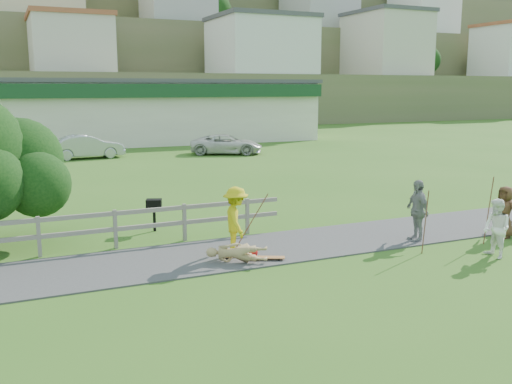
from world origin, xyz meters
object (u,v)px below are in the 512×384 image
at_px(skater_fallen, 237,253).
at_px(spectator_a, 497,229).
at_px(car_white, 226,144).
at_px(car_silver, 87,147).
at_px(spectator_b, 417,211).
at_px(skater_rider, 236,224).
at_px(bbq, 154,215).
at_px(spectator_c, 504,212).

xyz_separation_m(skater_fallen, spectator_a, (6.45, -2.28, 0.51)).
distance_m(spectator_a, car_white, 25.21).
bearing_deg(skater_fallen, spectator_a, -78.87).
bearing_deg(car_silver, spectator_b, -170.55).
xyz_separation_m(skater_rider, car_white, (8.36, 22.28, -0.23)).
bearing_deg(skater_fallen, bbq, 45.01).
height_order(spectator_a, bbq, spectator_a).
relative_size(spectator_a, bbq, 1.55).
xyz_separation_m(skater_fallen, spectator_c, (8.29, -0.83, 0.50)).
xyz_separation_m(skater_rider, skater_fallen, (-0.21, -0.56, -0.61)).
xyz_separation_m(skater_rider, car_silver, (-0.59, 23.68, -0.15)).
relative_size(spectator_b, spectator_c, 1.17).
bearing_deg(skater_rider, spectator_a, -103.19).
distance_m(car_silver, bbq, 20.08).
bearing_deg(spectator_a, skater_rider, -108.61).
height_order(skater_rider, skater_fallen, skater_rider).
relative_size(skater_fallen, bbq, 1.52).
bearing_deg(car_white, car_silver, 104.67).
height_order(spectator_c, bbq, spectator_c).
height_order(spectator_b, car_white, spectator_b).
relative_size(spectator_b, bbq, 1.79).
bearing_deg(skater_rider, car_white, -9.29).
bearing_deg(bbq, car_white, 82.36).
relative_size(spectator_a, spectator_c, 1.01).
bearing_deg(spectator_c, car_silver, -171.02).
distance_m(spectator_b, car_white, 23.15).
height_order(spectator_c, car_silver, spectator_c).
bearing_deg(skater_rider, spectator_b, -85.86).
distance_m(skater_fallen, spectator_b, 5.66).
distance_m(skater_rider, spectator_b, 5.46).
relative_size(spectator_c, car_white, 0.32).
xyz_separation_m(spectator_a, bbq, (-7.53, 6.45, -0.28)).
bearing_deg(spectator_c, car_white, 169.23).
bearing_deg(car_white, skater_rider, -176.98).
bearing_deg(skater_rider, spectator_c, -88.48).
bearing_deg(car_white, spectator_a, -161.24).
bearing_deg(car_white, bbq, 176.26).
xyz_separation_m(spectator_a, spectator_b, (-0.83, 2.16, 0.13)).
xyz_separation_m(spectator_c, bbq, (-9.37, 5.00, -0.27)).
relative_size(skater_rider, skater_fallen, 1.16).
bearing_deg(skater_fallen, car_white, 10.00).
bearing_deg(spectator_a, car_silver, -159.71).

